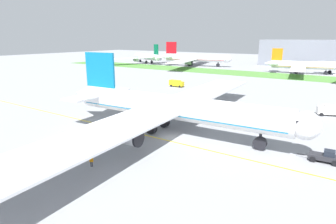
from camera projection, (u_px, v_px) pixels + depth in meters
name	position (u px, v px, depth m)	size (l,w,h in m)	color
ground_plane	(170.00, 137.00, 57.54)	(600.00, 600.00, 0.00)	gray
apron_taxi_line	(165.00, 140.00, 56.02)	(280.00, 0.36, 0.01)	yellow
grass_median_strip	(289.00, 76.00, 146.38)	(320.00, 24.00, 0.10)	#4C8438
airliner_foreground	(169.00, 107.00, 59.03)	(56.00, 90.39, 16.24)	white
pushback_tug	(325.00, 156.00, 45.88)	(6.35, 2.62, 2.10)	#26262B
ground_crew_wingwalker_port	(91.00, 161.00, 44.12)	(0.50, 0.50, 1.73)	black
service_truck_baggage_loader	(176.00, 83.00, 115.88)	(6.14, 2.51, 2.68)	yellow
service_truck_fuel_bowser	(330.00, 110.00, 73.04)	(6.45, 4.18, 2.79)	white
parked_airliner_far_left	(148.00, 57.00, 218.96)	(37.44, 59.39, 14.71)	white
parked_airliner_far_centre	(194.00, 58.00, 198.21)	(50.65, 81.57, 16.52)	white
parked_airliner_far_right	(301.00, 65.00, 157.57)	(39.11, 61.98, 13.60)	white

